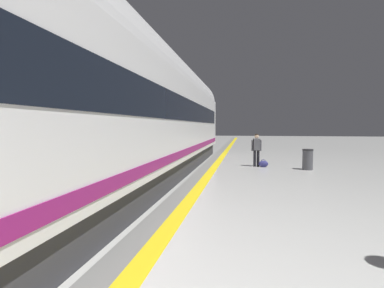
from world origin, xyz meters
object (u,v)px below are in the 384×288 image
passenger_near (257,147)px  high_speed_train (87,100)px  duffel_bag_near (263,164)px  waste_bin (308,159)px

passenger_near → high_speed_train: bearing=-116.6°
high_speed_train → duffel_bag_near: size_ratio=70.06×
passenger_near → waste_bin: passenger_near is taller
duffel_bag_near → high_speed_train: bearing=-118.8°
high_speed_train → passenger_near: bearing=63.4°
duffel_bag_near → waste_bin: size_ratio=0.48×
waste_bin → passenger_near: bearing=162.3°
passenger_near → waste_bin: bearing=-17.7°
high_speed_train → duffel_bag_near: 9.37m
high_speed_train → passenger_near: high_speed_train is taller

